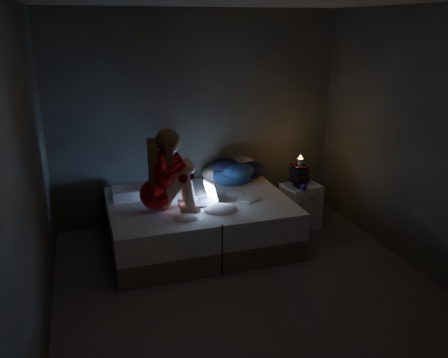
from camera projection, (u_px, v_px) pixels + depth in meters
name	position (u px, v px, depth m)	size (l,w,h in m)	color
floor	(251.00, 292.00, 4.33)	(3.60, 3.80, 0.02)	#4C4644
wall_back	(198.00, 119.00, 5.63)	(3.60, 0.02, 2.60)	#30322F
wall_front	(398.00, 269.00, 2.19)	(3.60, 0.02, 2.60)	#30322F
wall_left	(28.00, 182.00, 3.39)	(0.02, 3.80, 2.60)	#30322F
wall_right	(427.00, 145.00, 4.43)	(0.02, 3.80, 2.60)	#30322F
bed	(199.00, 222.00, 5.17)	(1.99, 1.49, 0.55)	beige
pillow	(130.00, 193.00, 5.14)	(0.40, 0.28, 0.12)	silver
woman	(155.00, 171.00, 4.64)	(0.55, 0.36, 0.88)	#810007
laptop	(200.00, 194.00, 4.93)	(0.35, 0.24, 0.24)	black
clothes_pile	(232.00, 170.00, 5.58)	(0.56, 0.45, 0.34)	navy
nightstand	(300.00, 206.00, 5.62)	(0.41, 0.37, 0.55)	silver
book_stack	(300.00, 173.00, 5.58)	(0.19, 0.25, 0.24)	black
candle	(300.00, 161.00, 5.53)	(0.07, 0.07, 0.08)	beige
phone	(297.00, 186.00, 5.47)	(0.07, 0.14, 0.01)	black
blue_orb	(301.00, 187.00, 5.34)	(0.08, 0.08, 0.08)	#25138F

